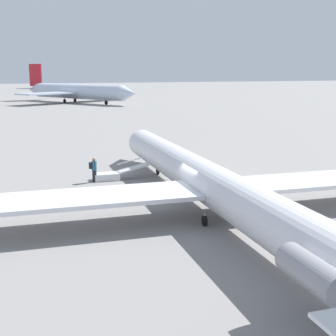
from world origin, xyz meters
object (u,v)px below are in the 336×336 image
at_px(airplane_far_center, 75,91).
at_px(boarding_stairs, 112,175).
at_px(passenger, 94,168).
at_px(airplane_main, 209,183).

xyz_separation_m(airplane_far_center, boarding_stairs, (-86.21, 16.29, -2.56)).
relative_size(airplane_far_center, passenger, 21.57).
bearing_deg(boarding_stairs, airplane_main, -69.41).
xyz_separation_m(boarding_stairs, passenger, (-0.23, 1.41, 0.65)).
distance_m(airplane_main, airplane_far_center, 97.29).
height_order(airplane_far_center, boarding_stairs, airplane_far_center).
distance_m(airplane_main, boarding_stairs, 10.50).
xyz_separation_m(airplane_main, boarding_stairs, (10.09, 2.53, -1.39)).
xyz_separation_m(airplane_main, airplane_far_center, (96.30, -13.76, 1.17)).
height_order(airplane_main, passenger, airplane_main).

